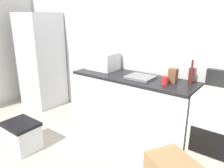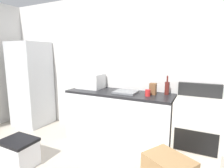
{
  "view_description": "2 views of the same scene",
  "coord_description": "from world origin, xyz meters",
  "px_view_note": "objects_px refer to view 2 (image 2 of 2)",
  "views": [
    {
      "loc": [
        1.87,
        -1.33,
        1.73
      ],
      "look_at": [
        0.16,
        0.91,
        0.83
      ],
      "focal_mm": 34.93,
      "sensor_mm": 36.0,
      "label": 1
    },
    {
      "loc": [
        1.53,
        -1.5,
        1.54
      ],
      "look_at": [
        0.2,
        1.15,
        1.04
      ],
      "focal_mm": 28.88,
      "sensor_mm": 36.0,
      "label": 2
    }
  ],
  "objects_px": {
    "knife_block": "(153,89)",
    "wine_bottle": "(167,88)",
    "refrigerator": "(31,84)",
    "coffee_mug": "(148,93)",
    "microwave": "(91,81)",
    "stove_oven": "(196,130)",
    "storage_bin": "(19,152)"
  },
  "relations": [
    {
      "from": "refrigerator",
      "to": "knife_block",
      "type": "relative_size",
      "value": 9.88
    },
    {
      "from": "knife_block",
      "to": "storage_bin",
      "type": "distance_m",
      "value": 2.14
    },
    {
      "from": "wine_bottle",
      "to": "stove_oven",
      "type": "bearing_deg",
      "value": -19.9
    },
    {
      "from": "microwave",
      "to": "knife_block",
      "type": "distance_m",
      "value": 1.17
    },
    {
      "from": "wine_bottle",
      "to": "storage_bin",
      "type": "bearing_deg",
      "value": -140.72
    },
    {
      "from": "refrigerator",
      "to": "stove_oven",
      "type": "relative_size",
      "value": 1.62
    },
    {
      "from": "refrigerator",
      "to": "wine_bottle",
      "type": "relative_size",
      "value": 5.93
    },
    {
      "from": "stove_oven",
      "to": "knife_block",
      "type": "distance_m",
      "value": 0.85
    },
    {
      "from": "stove_oven",
      "to": "storage_bin",
      "type": "distance_m",
      "value": 2.51
    },
    {
      "from": "wine_bottle",
      "to": "knife_block",
      "type": "distance_m",
      "value": 0.22
    },
    {
      "from": "coffee_mug",
      "to": "knife_block",
      "type": "height_order",
      "value": "knife_block"
    },
    {
      "from": "refrigerator",
      "to": "knife_block",
      "type": "height_order",
      "value": "refrigerator"
    },
    {
      "from": "microwave",
      "to": "storage_bin",
      "type": "height_order",
      "value": "microwave"
    },
    {
      "from": "coffee_mug",
      "to": "storage_bin",
      "type": "distance_m",
      "value": 2.01
    },
    {
      "from": "coffee_mug",
      "to": "knife_block",
      "type": "distance_m",
      "value": 0.15
    },
    {
      "from": "refrigerator",
      "to": "coffee_mug",
      "type": "height_order",
      "value": "refrigerator"
    },
    {
      "from": "knife_block",
      "to": "storage_bin",
      "type": "height_order",
      "value": "knife_block"
    },
    {
      "from": "knife_block",
      "to": "wine_bottle",
      "type": "bearing_deg",
      "value": 25.74
    },
    {
      "from": "storage_bin",
      "to": "coffee_mug",
      "type": "bearing_deg",
      "value": 38.32
    },
    {
      "from": "refrigerator",
      "to": "stove_oven",
      "type": "xyz_separation_m",
      "value": [
        3.27,
        0.06,
        -0.42
      ]
    },
    {
      "from": "refrigerator",
      "to": "coffee_mug",
      "type": "relative_size",
      "value": 17.78
    },
    {
      "from": "stove_oven",
      "to": "microwave",
      "type": "relative_size",
      "value": 2.39
    },
    {
      "from": "stove_oven",
      "to": "wine_bottle",
      "type": "height_order",
      "value": "wine_bottle"
    },
    {
      "from": "microwave",
      "to": "storage_bin",
      "type": "bearing_deg",
      "value": -104.45
    },
    {
      "from": "refrigerator",
      "to": "coffee_mug",
      "type": "xyz_separation_m",
      "value": [
        2.57,
        -0.02,
        0.06
      ]
    },
    {
      "from": "stove_oven",
      "to": "knife_block",
      "type": "bearing_deg",
      "value": 173.8
    },
    {
      "from": "wine_bottle",
      "to": "coffee_mug",
      "type": "bearing_deg",
      "value": -135.4
    },
    {
      "from": "wine_bottle",
      "to": "storage_bin",
      "type": "distance_m",
      "value": 2.35
    },
    {
      "from": "refrigerator",
      "to": "microwave",
      "type": "relative_size",
      "value": 3.87
    },
    {
      "from": "knife_block",
      "to": "microwave",
      "type": "bearing_deg",
      "value": 179.87
    },
    {
      "from": "microwave",
      "to": "stove_oven",
      "type": "bearing_deg",
      "value": -2.33
    },
    {
      "from": "storage_bin",
      "to": "refrigerator",
      "type": "bearing_deg",
      "value": 133.26
    }
  ]
}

